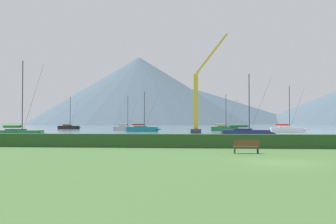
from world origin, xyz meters
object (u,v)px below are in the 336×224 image
(sailboat_slip_2, at_px, (246,133))
(sailboat_slip_7, at_px, (287,129))
(sailboat_slip_5, at_px, (126,128))
(sailboat_slip_1, at_px, (143,129))
(sailboat_slip_0, at_px, (224,128))
(park_bench_under_tree, at_px, (246,146))
(dock_crane, at_px, (198,105))
(sailboat_slip_4, at_px, (69,127))
(sailboat_slip_8, at_px, (19,133))

(sailboat_slip_2, distance_m, sailboat_slip_7, 28.80)
(sailboat_slip_5, distance_m, sailboat_slip_7, 38.71)
(sailboat_slip_1, relative_size, sailboat_slip_2, 1.00)
(sailboat_slip_0, bearing_deg, sailboat_slip_1, -154.42)
(park_bench_under_tree, height_order, dock_crane, dock_crane)
(sailboat_slip_0, bearing_deg, park_bench_under_tree, -93.77)
(sailboat_slip_1, height_order, sailboat_slip_7, sailboat_slip_7)
(sailboat_slip_1, distance_m, dock_crane, 17.20)
(sailboat_slip_0, distance_m, sailboat_slip_4, 47.89)
(sailboat_slip_1, bearing_deg, park_bench_under_tree, -68.04)
(sailboat_slip_2, height_order, sailboat_slip_4, sailboat_slip_4)
(sailboat_slip_1, distance_m, sailboat_slip_8, 34.58)
(sailboat_slip_0, relative_size, park_bench_under_tree, 5.10)
(sailboat_slip_0, xyz_separation_m, sailboat_slip_2, (0.68, -38.13, 0.03))
(sailboat_slip_2, bearing_deg, sailboat_slip_8, -174.04)
(sailboat_slip_0, xyz_separation_m, park_bench_under_tree, (-2.49, -65.00, -0.06))
(sailboat_slip_2, distance_m, sailboat_slip_8, 31.26)
(sailboat_slip_7, distance_m, dock_crane, 21.00)
(sailboat_slip_8, xyz_separation_m, dock_crane, (24.14, 21.40, 4.75))
(sailboat_slip_8, relative_size, dock_crane, 0.56)
(sailboat_slip_2, xyz_separation_m, park_bench_under_tree, (-3.17, -26.87, -0.09))
(sailboat_slip_5, height_order, dock_crane, dock_crane)
(sailboat_slip_0, xyz_separation_m, sailboat_slip_4, (-44.87, 16.73, 0.01))
(sailboat_slip_5, bearing_deg, dock_crane, -36.98)
(sailboat_slip_1, bearing_deg, sailboat_slip_7, 1.65)
(sailboat_slip_4, bearing_deg, sailboat_slip_0, -8.37)
(sailboat_slip_0, relative_size, dock_crane, 0.46)
(sailboat_slip_2, relative_size, sailboat_slip_4, 0.91)
(sailboat_slip_1, distance_m, park_bench_under_tree, 57.78)
(sailboat_slip_5, xyz_separation_m, dock_crane, (18.09, -21.54, 4.78))
(dock_crane, bearing_deg, sailboat_slip_2, -68.61)
(sailboat_slip_1, distance_m, sailboat_slip_2, 34.47)
(sailboat_slip_2, xyz_separation_m, sailboat_slip_4, (-45.54, 54.86, -0.02))
(sailboat_slip_0, distance_m, dock_crane, 22.00)
(sailboat_slip_0, bearing_deg, sailboat_slip_7, -45.39)
(dock_crane, bearing_deg, sailboat_slip_5, 130.02)
(sailboat_slip_2, distance_m, sailboat_slip_4, 71.30)
(sailboat_slip_4, relative_size, sailboat_slip_7, 1.00)
(sailboat_slip_7, bearing_deg, sailboat_slip_4, 157.28)
(sailboat_slip_1, xyz_separation_m, sailboat_slip_2, (19.17, -28.65, -0.01))
(sailboat_slip_7, height_order, dock_crane, dock_crane)
(sailboat_slip_8, bearing_deg, sailboat_slip_7, 35.69)
(dock_crane, bearing_deg, sailboat_slip_4, 136.04)
(sailboat_slip_0, distance_m, sailboat_slip_7, 16.99)
(sailboat_slip_4, xyz_separation_m, sailboat_slip_5, (20.57, -15.75, -0.02))
(sailboat_slip_7, bearing_deg, sailboat_slip_2, -109.93)
(sailboat_slip_0, relative_size, sailboat_slip_4, 0.90)
(sailboat_slip_2, height_order, sailboat_slip_8, sailboat_slip_8)
(sailboat_slip_5, bearing_deg, sailboat_slip_7, -6.22)
(sailboat_slip_0, height_order, park_bench_under_tree, sailboat_slip_0)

